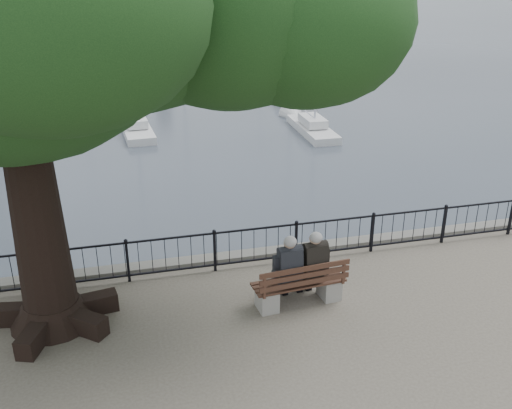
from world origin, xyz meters
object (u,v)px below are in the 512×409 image
object	(u,v)px
bench	(300,289)
person_left	(286,272)
person_right	(311,267)
lion_monument	(158,23)

from	to	relation	value
bench	person_left	bearing A→B (deg)	161.73
person_right	bench	bearing A→B (deg)	-154.16
person_left	lion_monument	bearing A→B (deg)	87.92
bench	person_left	world-z (taller)	person_left
person_right	lion_monument	world-z (taller)	lion_monument
person_left	person_right	size ratio (longest dim) A/B	1.00
bench	lion_monument	xyz separation A→B (m)	(1.51, 49.29, 0.79)
person_left	lion_monument	distance (m)	49.23
lion_monument	bench	bearing A→B (deg)	-91.76
person_left	person_right	distance (m)	0.57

